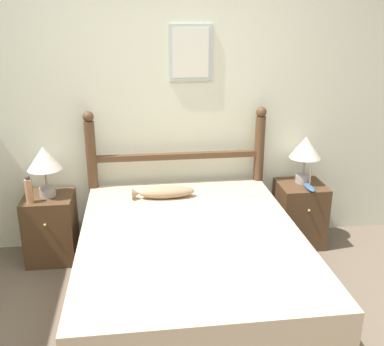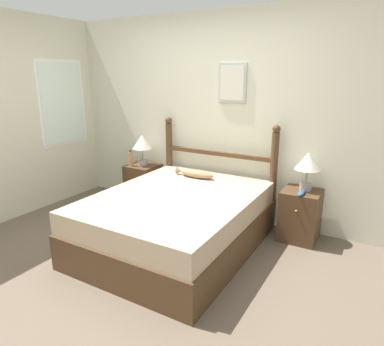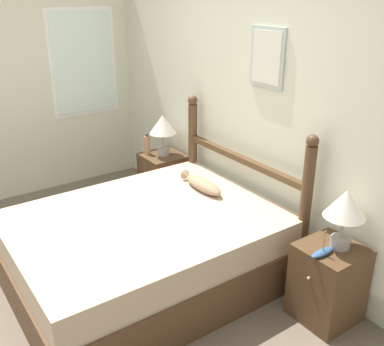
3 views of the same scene
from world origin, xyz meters
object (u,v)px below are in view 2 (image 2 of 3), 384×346
at_px(table_lamp_left, 142,144).
at_px(table_lamp_right, 308,163).
at_px(nightstand_right, 300,215).
at_px(fish_pillow, 195,174).
at_px(bottle, 131,158).
at_px(model_boat, 301,193).
at_px(bed, 177,221).
at_px(nightstand_left, 143,184).

distance_m(table_lamp_left, table_lamp_right, 2.22).
height_order(nightstand_right, fish_pillow, fish_pillow).
relative_size(nightstand_right, fish_pillow, 1.13).
bearing_deg(nightstand_right, bottle, -177.08).
relative_size(table_lamp_right, model_boat, 2.13).
relative_size(bed, table_lamp_left, 4.71).
height_order(table_lamp_left, model_boat, table_lamp_left).
bearing_deg(nightstand_right, fish_pillow, -171.03).
height_order(bottle, model_boat, bottle).
distance_m(nightstand_left, bottle, 0.43).
xyz_separation_m(bed, table_lamp_left, (-1.10, 0.84, 0.59)).
distance_m(table_lamp_left, model_boat, 2.24).
xyz_separation_m(table_lamp_right, model_boat, (-0.00, -0.17, -0.28)).
distance_m(bed, table_lamp_right, 1.54).
relative_size(bed, table_lamp_right, 4.71).
bearing_deg(bed, nightstand_left, 142.77).
bearing_deg(nightstand_right, table_lamp_left, 179.83).
distance_m(bed, model_boat, 1.36).
xyz_separation_m(table_lamp_right, bottle, (-2.34, -0.16, -0.20)).
height_order(nightstand_right, table_lamp_right, table_lamp_right).
bearing_deg(model_boat, table_lamp_left, 176.45).
distance_m(bottle, model_boat, 2.34).
height_order(bed, table_lamp_right, table_lamp_right).
bearing_deg(nightstand_right, nightstand_left, 180.00).
distance_m(bed, table_lamp_left, 1.50).
distance_m(nightstand_right, table_lamp_right, 0.60).
height_order(table_lamp_left, fish_pillow, table_lamp_left).
bearing_deg(nightstand_right, table_lamp_right, 60.38).
height_order(nightstand_right, table_lamp_left, table_lamp_left).
relative_size(bed, nightstand_right, 3.49).
bearing_deg(nightstand_left, table_lamp_right, 1.04).
distance_m(nightstand_left, fish_pillow, 1.05).
bearing_deg(fish_pillow, nightstand_right, 8.97).
bearing_deg(nightstand_left, model_boat, -3.37).
height_order(nightstand_right, bottle, bottle).
height_order(nightstand_left, nightstand_right, same).
height_order(nightstand_left, table_lamp_left, table_lamp_left).
bearing_deg(model_boat, nightstand_left, 176.63).
bearing_deg(fish_pillow, table_lamp_left, 168.16).
bearing_deg(bottle, nightstand_left, 46.10).
relative_size(bed, fish_pillow, 3.95).
bearing_deg(bottle, nightstand_right, 2.92).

